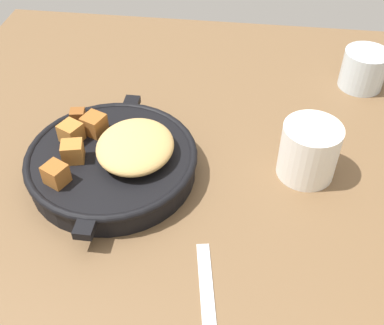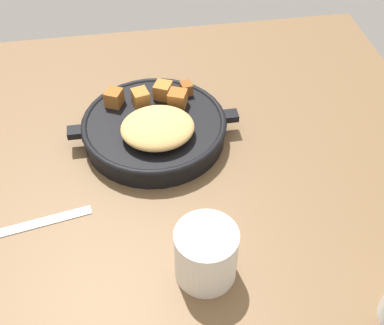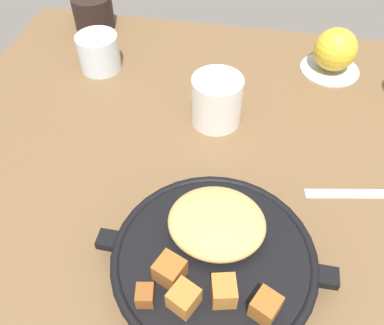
{
  "view_description": "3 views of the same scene",
  "coord_description": "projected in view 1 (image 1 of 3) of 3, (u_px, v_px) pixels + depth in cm",
  "views": [
    {
      "loc": [
        52.14,
        6.24,
        49.48
      ],
      "look_at": [
        3.67,
        -0.05,
        3.39
      ],
      "focal_mm": 44.45,
      "sensor_mm": 36.0,
      "label": 1
    },
    {
      "loc": [
        7.69,
        52.6,
        58.98
      ],
      "look_at": [
        -0.96,
        -1.07,
        3.74
      ],
      "focal_mm": 46.56,
      "sensor_mm": 36.0,
      "label": 2
    },
    {
      "loc": [
        5.79,
        -36.05,
        47.45
      ],
      "look_at": [
        -1.01,
        -0.17,
        6.78
      ],
      "focal_mm": 38.27,
      "sensor_mm": 36.0,
      "label": 3
    }
  ],
  "objects": [
    {
      "name": "cast_iron_skillet",
      "position": [
        114.0,
        159.0,
        0.69
      ],
      "size": [
        29.18,
        24.83,
        7.15
      ],
      "color": "black",
      "rests_on": "ground_plane"
    },
    {
      "name": "butter_knife",
      "position": [
        209.0,
        324.0,
        0.53
      ],
      "size": [
        21.96,
        5.54,
        0.36
      ],
      "primitive_type": "cube",
      "rotation": [
        0.0,
        0.0,
        0.18
      ],
      "color": "silver",
      "rests_on": "ground_plane"
    },
    {
      "name": "ground_plane",
      "position": [
        195.0,
        168.0,
        0.73
      ],
      "size": [
        91.92,
        95.45,
        2.4
      ],
      "primitive_type": "cube",
      "color": "brown"
    },
    {
      "name": "ceramic_mug_white",
      "position": [
        309.0,
        151.0,
        0.68
      ],
      "size": [
        8.36,
        8.36,
        8.45
      ],
      "primitive_type": "cylinder",
      "color": "silver",
      "rests_on": "ground_plane"
    },
    {
      "name": "water_glass_short",
      "position": [
        364.0,
        69.0,
        0.85
      ],
      "size": [
        7.85,
        7.85,
        6.9
      ],
      "primitive_type": "cylinder",
      "color": "silver",
      "rests_on": "ground_plane"
    }
  ]
}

